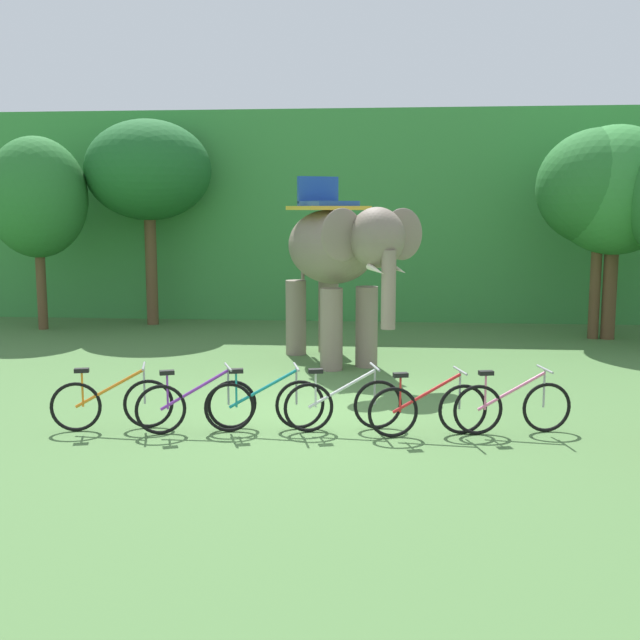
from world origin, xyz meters
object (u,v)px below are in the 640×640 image
Objects in this scene: tree_far_right at (37,198)px; bike_red at (428,409)px; elephant at (337,255)px; tree_center_left at (600,188)px; bike_white at (343,404)px; bike_teal at (265,404)px; tree_right at (148,171)px; bike_orange at (112,403)px; tree_far_left at (615,191)px; bike_pink at (512,406)px; bike_purple at (196,405)px.

tree_far_right is 2.96× the size of bike_red.
tree_center_left is at bearing 30.84° from elephant.
bike_teal is at bearing -174.97° from bike_white.
tree_center_left reaches higher than bike_red.
tree_right reaches higher than bike_orange.
elephant is 2.45× the size of bike_orange.
tree_far_left is 7.35m from elephant.
tree_far_right reaches higher than bike_red.
tree_far_right is 2.96× the size of bike_white.
bike_white is at bearing -45.90° from tree_far_right.
bike_pink is (-3.19, -8.35, -3.21)m from tree_center_left.
bike_orange is (-2.85, -5.10, -1.82)m from elephant.
tree_far_right is at bearing -156.88° from tree_right.
elephant is 2.43× the size of bike_pink.
tree_far_left is 3.03× the size of bike_teal.
tree_center_left is at bearing 56.60° from bike_white.
tree_right is 3.26× the size of bike_teal.
tree_far_right is 8.87m from elephant.
elephant is at bearing -25.46° from tree_far_right.
bike_teal is (-0.68, -4.95, -1.82)m from elephant.
elephant is 6.12m from bike_orange.
bike_white is 1.19m from bike_red.
tree_far_right is 12.38m from bike_white.
elephant is 5.31m from bike_teal.
tree_far_right is at bearing 119.82° from bike_orange.
bike_white is at bearing -123.40° from tree_center_left.
bike_pink is at bearing -38.60° from tree_far_right.
bike_orange is 5.64m from bike_pink.
tree_center_left is 1.23× the size of elephant.
bike_pink is (8.13, -9.66, -3.72)m from tree_right.
elephant reaches higher than bike_purple.
elephant is at bearing -42.39° from tree_right.
bike_orange is 1.00× the size of bike_red.
tree_center_left is at bearing 62.98° from bike_red.
bike_orange is at bearing -136.66° from tree_far_left.
tree_far_right is 14.04m from bike_pink.
tree_far_left is at bearing 50.50° from bike_teal.
tree_right is 10.95m from bike_orange.
tree_right reaches higher than bike_teal.
bike_orange is 0.99× the size of bike_pink.
tree_right is 3.24× the size of bike_pink.
tree_far_left is 1.24× the size of elephant.
bike_teal is at bearing -64.60° from tree_right.
tree_far_right is 13.92m from tree_center_left.
bike_purple is 4.42m from bike_pink.
bike_teal is at bearing -129.50° from tree_far_left.
tree_center_left reaches higher than bike_orange.
elephant is (-5.98, -3.57, -1.40)m from tree_center_left.
bike_purple and bike_teal have the same top height.
bike_pink is at bearing 4.09° from bike_purple.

